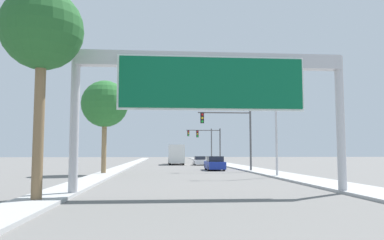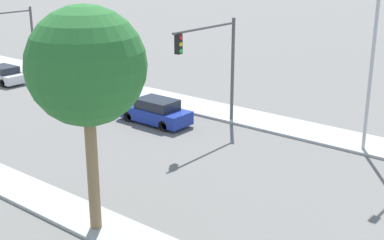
{
  "view_description": "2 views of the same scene",
  "coord_description": "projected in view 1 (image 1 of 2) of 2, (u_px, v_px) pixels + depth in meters",
  "views": [
    {
      "loc": [
        -2.4,
        0.21,
        2.01
      ],
      "look_at": [
        0.0,
        29.39,
        4.52
      ],
      "focal_mm": 35.0,
      "sensor_mm": 36.0,
      "label": 1
    },
    {
      "loc": [
        -19.23,
        20.19,
        10.21
      ],
      "look_at": [
        -0.96,
        34.91,
        2.63
      ],
      "focal_mm": 50.0,
      "sensor_mm": 36.0,
      "label": 2
    }
  ],
  "objects": [
    {
      "name": "median_strip_left",
      "position": [
        130.0,
        164.0,
        58.81
      ],
      "size": [
        2.0,
        120.0,
        0.15
      ],
      "color": "#A9A9A9",
      "rests_on": "ground"
    },
    {
      "name": "truck_box_primary",
      "position": [
        176.0,
        155.0,
        60.23
      ],
      "size": [
        2.36,
        8.45,
        3.13
      ],
      "color": "white",
      "rests_on": "ground"
    },
    {
      "name": "traffic_light_mid_block",
      "position": [
        212.0,
        140.0,
        58.18
      ],
      "size": [
        3.96,
        0.32,
        5.68
      ],
      "color": "#4C4C4F",
      "rests_on": "ground"
    },
    {
      "name": "traffic_light_near_intersection",
      "position": [
        233.0,
        129.0,
        38.32
      ],
      "size": [
        5.53,
        0.32,
        6.34
      ],
      "color": "#4C4C4F",
      "rests_on": "ground"
    },
    {
      "name": "car_far_right",
      "position": [
        215.0,
        164.0,
        41.25
      ],
      "size": [
        1.82,
        4.66,
        1.55
      ],
      "color": "navy",
      "rests_on": "ground"
    },
    {
      "name": "street_lamp_right",
      "position": [
        272.0,
        111.0,
        30.25
      ],
      "size": [
        2.74,
        0.28,
        9.06
      ],
      "color": "#B2B2B7",
      "rests_on": "ground"
    },
    {
      "name": "palm_tree_foreground",
      "position": [
        42.0,
        32.0,
        15.28
      ],
      "size": [
        3.33,
        3.33,
        8.68
      ],
      "color": "brown",
      "rests_on": "ground"
    },
    {
      "name": "car_mid_center",
      "position": [
        200.0,
        161.0,
        57.47
      ],
      "size": [
        1.8,
        4.2,
        1.36
      ],
      "color": "silver",
      "rests_on": "ground"
    },
    {
      "name": "traffic_light_far_intersection",
      "position": [
        203.0,
        140.0,
        68.13
      ],
      "size": [
        4.72,
        0.32,
        6.28
      ],
      "color": "#4C4C4F",
      "rests_on": "ground"
    },
    {
      "name": "sign_gantry",
      "position": [
        212.0,
        81.0,
        18.02
      ],
      "size": [
        13.32,
        0.73,
        6.81
      ],
      "color": "#B2B2B7",
      "rests_on": "ground"
    },
    {
      "name": "palm_tree_background",
      "position": [
        105.0,
        104.0,
        33.79
      ],
      "size": [
        4.21,
        4.21,
        8.46
      ],
      "color": "#8C704C",
      "rests_on": "ground"
    },
    {
      "name": "sidewalk_right",
      "position": [
        224.0,
        164.0,
        60.03
      ],
      "size": [
        3.0,
        120.0,
        0.15
      ],
      "color": "#A9A9A9",
      "rests_on": "ground"
    }
  ]
}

